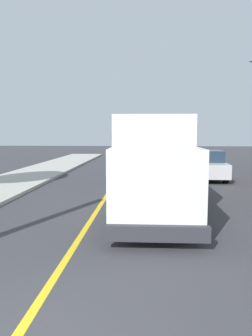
% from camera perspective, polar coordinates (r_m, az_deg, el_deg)
% --- Properties ---
extents(centre_line_yellow, '(0.16, 56.00, 0.01)m').
position_cam_1_polar(centre_line_yellow, '(13.42, -3.56, -5.04)').
color(centre_line_yellow, gold).
rests_on(centre_line_yellow, ground).
extents(box_truck, '(2.49, 7.21, 3.20)m').
position_cam_1_polar(box_truck, '(10.73, 4.75, 1.57)').
color(box_truck, '#F2EDCC').
rests_on(box_truck, ground).
extents(parked_car_near, '(1.95, 4.46, 1.67)m').
position_cam_1_polar(parked_car_near, '(17.43, 5.72, 0.22)').
color(parked_car_near, black).
rests_on(parked_car_near, ground).
extents(parked_car_mid, '(1.92, 4.45, 1.67)m').
position_cam_1_polar(parked_car_mid, '(24.39, 5.49, 2.00)').
color(parked_car_mid, '#2D4793').
rests_on(parked_car_mid, ground).
extents(parked_car_far, '(1.92, 4.45, 1.67)m').
position_cam_1_polar(parked_car_far, '(31.22, 4.22, 2.98)').
color(parked_car_far, '#4C564C').
rests_on(parked_car_far, ground).
extents(parked_car_furthest, '(1.89, 4.44, 1.67)m').
position_cam_1_polar(parked_car_furthest, '(36.82, 4.01, 3.51)').
color(parked_car_furthest, '#B7B7BC').
rests_on(parked_car_furthest, ground).
extents(parked_van_across, '(1.94, 4.45, 1.67)m').
position_cam_1_polar(parked_van_across, '(18.67, 14.58, 0.46)').
color(parked_van_across, '#B7B7BC').
rests_on(parked_van_across, ground).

